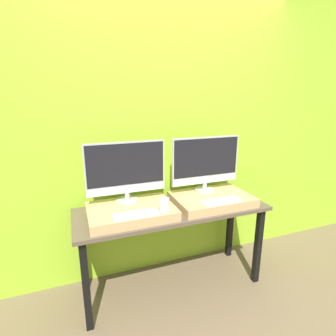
{
  "coord_description": "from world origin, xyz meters",
  "views": [
    {
      "loc": [
        -0.74,
        -1.59,
        1.64
      ],
      "look_at": [
        0.0,
        0.38,
        1.06
      ],
      "focal_mm": 28.0,
      "sensor_mm": 36.0,
      "label": 1
    }
  ],
  "objects_px": {
    "mug": "(164,205)",
    "monitor_left": "(126,170)",
    "monitor_right": "(206,162)",
    "keyboard_right": "(222,201)",
    "keyboard_left": "(136,214)"
  },
  "relations": [
    {
      "from": "mug",
      "to": "keyboard_right",
      "type": "bearing_deg",
      "value": 0.0
    },
    {
      "from": "monitor_left",
      "to": "keyboard_right",
      "type": "relative_size",
      "value": 1.92
    },
    {
      "from": "keyboard_left",
      "to": "keyboard_right",
      "type": "bearing_deg",
      "value": 0.0
    },
    {
      "from": "keyboard_left",
      "to": "mug",
      "type": "xyz_separation_m",
      "value": [
        0.22,
        0.0,
        0.04
      ]
    },
    {
      "from": "mug",
      "to": "keyboard_right",
      "type": "relative_size",
      "value": 0.3
    },
    {
      "from": "mug",
      "to": "monitor_left",
      "type": "bearing_deg",
      "value": 127.05
    },
    {
      "from": "keyboard_left",
      "to": "monitor_left",
      "type": "bearing_deg",
      "value": 90.0
    },
    {
      "from": "mug",
      "to": "monitor_right",
      "type": "height_order",
      "value": "monitor_right"
    },
    {
      "from": "monitor_right",
      "to": "monitor_left",
      "type": "bearing_deg",
      "value": 180.0
    },
    {
      "from": "mug",
      "to": "monitor_right",
      "type": "xyz_separation_m",
      "value": [
        0.49,
        0.29,
        0.21
      ]
    },
    {
      "from": "keyboard_left",
      "to": "mug",
      "type": "relative_size",
      "value": 3.32
    },
    {
      "from": "monitor_left",
      "to": "mug",
      "type": "bearing_deg",
      "value": -52.95
    },
    {
      "from": "keyboard_left",
      "to": "keyboard_right",
      "type": "relative_size",
      "value": 1.0
    },
    {
      "from": "mug",
      "to": "monitor_right",
      "type": "relative_size",
      "value": 0.16
    },
    {
      "from": "monitor_left",
      "to": "monitor_right",
      "type": "distance_m",
      "value": 0.7
    }
  ]
}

